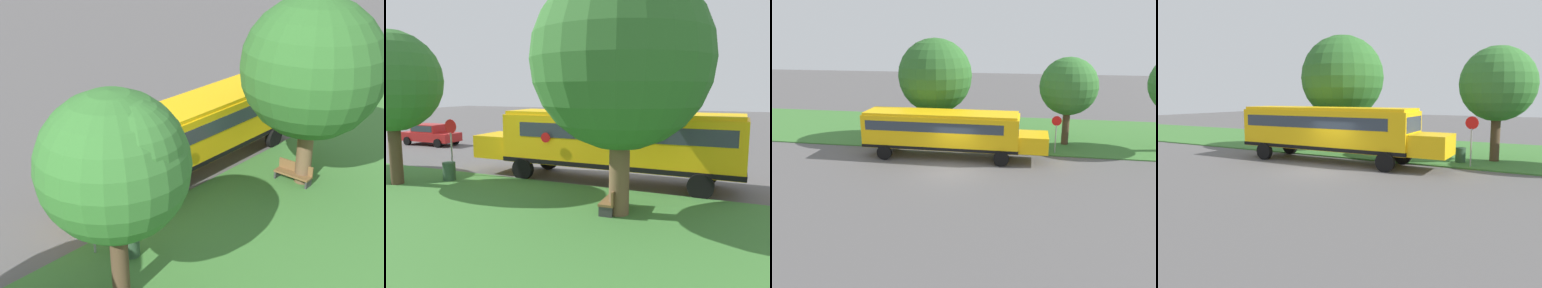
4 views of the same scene
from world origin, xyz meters
The scene contains 8 objects.
ground_plane centered at (0.00, 0.00, 0.00)m, with size 120.00×120.00×0.00m, color #565454.
grass_verge centered at (-10.00, 0.00, 0.04)m, with size 12.00×80.00×0.08m, color #3D7533.
school_bus centered at (-2.65, -0.89, 1.92)m, with size 2.84×12.42×3.16m.
oak_tree_beside_bus centered at (-7.03, -2.64, 5.13)m, with size 5.70×5.70×7.93m.
oak_tree_roadside_mid centered at (-7.16, 7.41, 4.60)m, with size 4.25×4.25×6.62m.
stop_sign centered at (-4.60, 6.58, 1.74)m, with size 0.08×0.68×2.74m.
park_bench centered at (-6.70, -2.34, 0.47)m, with size 1.63×0.59×0.92m.
trash_bin centered at (-5.63, 5.83, 0.45)m, with size 0.56×0.56×0.90m, color #2D4C33.
Camera 1 is at (-17.28, 15.37, 10.86)m, focal length 50.00 mm.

